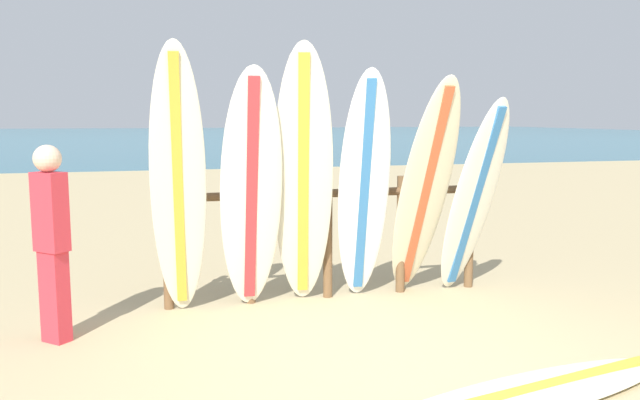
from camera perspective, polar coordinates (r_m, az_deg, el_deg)
The scene contains 12 objects.
ground_plane at distance 4.45m, azimuth 8.17°, elevation -16.08°, with size 120.00×120.00×0.00m, color tan.
ocean_water at distance 61.79m, azimuth -13.23°, elevation 5.63°, with size 120.00×80.00×0.01m, color teal.
surfboard_rack at distance 6.22m, azimuth 0.70°, elevation -2.24°, with size 3.15×0.09×1.18m.
surfboard_leaning_far_left at distance 5.62m, azimuth -12.55°, elevation 1.43°, with size 0.52×0.67×2.39m.
surfboard_leaning_left at distance 5.71m, azimuth -6.16°, elevation 0.72°, with size 0.56×0.62×2.21m.
surfboard_leaning_center_left at distance 5.80m, azimuth -1.51°, elevation 1.89°, with size 0.68×0.83×2.41m.
surfboard_leaning_center at distance 6.00m, azimuth 3.93°, elevation 1.06°, with size 0.56×0.73×2.21m.
surfboard_leaning_center_right at distance 6.12m, azimuth 9.29°, elevation 0.80°, with size 0.52×1.04×2.14m.
surfboard_leaning_right at distance 6.38m, azimuth 13.56°, elevation 0.13°, with size 0.65×0.87×1.96m.
surfboard_lying_on_sand at distance 4.40m, azimuth 18.01°, elevation -16.15°, with size 2.48×1.03×0.08m.
beachgoer_standing at distance 5.38m, azimuth -22.85°, elevation -2.89°, with size 0.29×0.29×1.56m.
small_boat_offshore at distance 36.64m, azimuth -5.27°, elevation 5.07°, with size 1.47×3.14×0.71m.
Camera 1 is at (-1.61, -3.75, 1.77)m, focal length 35.84 mm.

